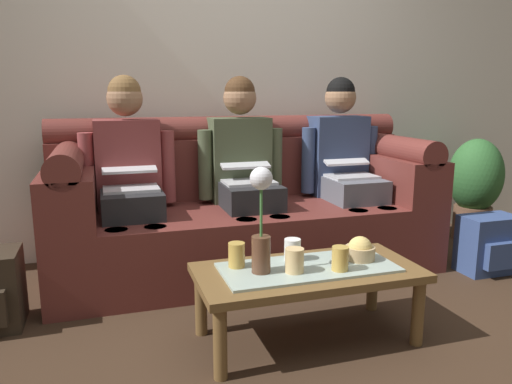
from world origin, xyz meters
name	(u,v)px	position (x,y,z in m)	size (l,w,h in m)	color
ground_plane	(319,354)	(0.00, 0.00, 0.00)	(14.00, 14.00, 0.00)	#382619
back_wall_patterned	(223,44)	(0.00, 1.70, 1.45)	(6.00, 0.12, 2.90)	silver
couch	(244,211)	(0.00, 1.17, 0.37)	(2.36, 0.88, 0.96)	maroon
person_left	(129,172)	(-0.71, 1.17, 0.66)	(0.56, 0.67, 1.22)	#232326
person_middle	(244,167)	(0.00, 1.17, 0.66)	(0.56, 0.67, 1.22)	#232326
person_right	(345,162)	(0.71, 1.17, 0.66)	(0.56, 0.67, 1.22)	#595B66
coffee_table	(308,277)	(0.00, 0.14, 0.30)	(1.01, 0.49, 0.35)	brown
flower_vase	(261,220)	(-0.22, 0.13, 0.59)	(0.10, 0.10, 0.46)	brown
snack_bowl	(360,250)	(0.27, 0.16, 0.40)	(0.14, 0.14, 0.11)	tan
cup_near_left	(294,260)	(-0.09, 0.09, 0.41)	(0.08, 0.08, 0.11)	#DBB77A
cup_near_right	(340,258)	(0.11, 0.05, 0.41)	(0.07, 0.07, 0.11)	gold
cup_far_center	(237,255)	(-0.31, 0.23, 0.41)	(0.07, 0.07, 0.11)	gold
cup_far_left	(292,250)	(-0.04, 0.24, 0.40)	(0.08, 0.08, 0.10)	white
backpack_right	(489,245)	(1.44, 0.60, 0.18)	(0.35, 0.26, 0.36)	#33477A
potted_plant	(475,184)	(1.85, 1.22, 0.43)	(0.40, 0.40, 0.78)	brown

